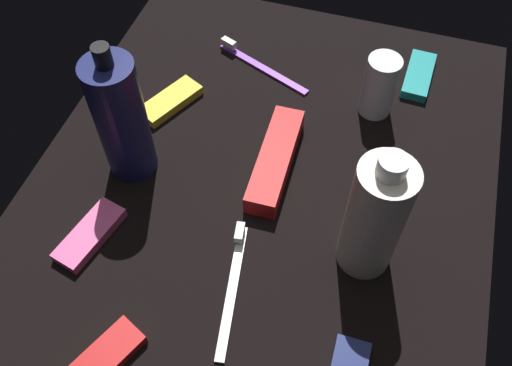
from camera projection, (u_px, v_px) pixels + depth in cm
name	position (u px, v px, depth cm)	size (l,w,h in cm)	color
ground_plane	(256.00, 198.00, 76.28)	(84.00, 64.00, 1.20)	black
lotion_bottle	(122.00, 118.00, 71.25)	(6.78, 6.78, 21.76)	navy
bodywash_bottle	(375.00, 218.00, 62.82)	(6.83, 6.83, 20.18)	silver
deodorant_stick	(379.00, 86.00, 81.11)	(4.98, 4.98, 10.03)	silver
toothbrush_purple	(258.00, 64.00, 90.30)	(7.97, 17.10, 2.10)	purple
toothbrush_white	(233.00, 281.00, 67.67)	(17.96, 4.11, 2.10)	white
toothpaste_box_red	(275.00, 160.00, 77.39)	(17.60, 4.40, 3.20)	red
snack_bar_red	(101.00, 361.00, 61.76)	(10.40, 4.00, 1.50)	red
snack_bar_teal	(419.00, 75.00, 88.50)	(10.40, 4.00, 1.50)	teal
snack_bar_pink	(90.00, 235.00, 71.31)	(10.40, 4.00, 1.50)	#E55999
snack_bar_yellow	(170.00, 101.00, 85.18)	(10.40, 4.00, 1.50)	yellow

